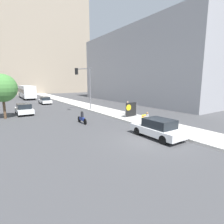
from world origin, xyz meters
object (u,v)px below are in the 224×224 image
Objects in this scene: pedestrian_behind at (128,108)px; street_tree_near_curb at (2,88)px; car_on_road_nearest at (24,109)px; motorcycle_on_road at (82,118)px; seated_protester at (147,118)px; protest_banner at (131,109)px; parked_car_curbside at (158,128)px; car_on_road_midblock at (45,100)px; city_bus_on_road at (26,91)px; traffic_light_pole at (85,81)px.

street_tree_near_curb is at bearing 34.58° from pedestrian_behind.
car_on_road_nearest is 9.84m from motorcycle_on_road.
car_on_road_nearest is (-9.03, 13.36, -0.08)m from seated_protester.
protest_banner is 0.42× the size of parked_car_curbside.
city_bus_on_road is at bearing 94.96° from car_on_road_midblock.
car_on_road_nearest is 4.03m from street_tree_near_curb.
city_bus_on_road is (-6.33, 33.35, 0.82)m from protest_banner.
city_bus_on_road is at bearing 100.75° from protest_banner.
seated_protester is 16.12m from car_on_road_nearest.
seated_protester is 0.28× the size of car_on_road_nearest.
traffic_light_pole reaches higher than seated_protester.
seated_protester is 0.23× the size of street_tree_near_curb.
motorcycle_on_road is 0.40× the size of street_tree_near_curb.
car_on_road_nearest reaches higher than car_on_road_midblock.
street_tree_near_curb is at bearing 127.47° from seated_protester.
protest_banner is 0.34× the size of street_tree_near_curb.
city_bus_on_road is 26.25m from street_tree_near_curb.
car_on_road_midblock is (-4.13, 23.18, -0.11)m from seated_protester.
motorcycle_on_road is at bearing -89.10° from city_bus_on_road.
seated_protester is 0.10× the size of city_bus_on_road.
parked_car_curbside is 17.86m from car_on_road_nearest.
city_bus_on_road reaches higher than motorcycle_on_road.
protest_banner is at bearing -79.25° from city_bus_on_road.
traffic_light_pole is 3.02× the size of motorcycle_on_road.
car_on_road_midblock is 18.73m from motorcycle_on_road.
motorcycle_on_road is at bearing 65.60° from pedestrian_behind.
car_on_road_nearest is (-7.09, 16.39, -0.02)m from parked_car_curbside.
street_tree_near_curb reaches higher than city_bus_on_road.
protest_banner is 7.33m from parked_car_curbside.
protest_banner is 0.86× the size of motorcycle_on_road.
car_on_road_nearest is at bearing 39.46° from street_tree_near_curb.
seated_protester is 16.34m from street_tree_near_curb.
parked_car_curbside is at bearing 129.20° from pedestrian_behind.
car_on_road_nearest is at bearing 23.16° from pedestrian_behind.
street_tree_near_curb reaches higher than parked_car_curbside.
car_on_road_nearest is 0.82× the size of street_tree_near_curb.
pedestrian_behind reaches higher than motorcycle_on_road.
seated_protester reaches higher than motorcycle_on_road.
street_tree_near_curb reaches higher than pedestrian_behind.
seated_protester is 0.28× the size of parked_car_curbside.
city_bus_on_road is at bearing 76.91° from street_tree_near_curb.
car_on_road_nearest is at bearing -98.88° from city_bus_on_road.
motorcycle_on_road is (-4.82, 4.47, -0.25)m from seated_protester.
street_tree_near_curb is at bearing -121.47° from car_on_road_midblock.
car_on_road_nearest is at bearing 165.09° from traffic_light_pole.
car_on_road_midblock is (-5.56, 18.36, -0.33)m from pedestrian_behind.
street_tree_near_curb is (-2.24, -1.84, 2.80)m from car_on_road_nearest.
pedestrian_behind is 0.40× the size of car_on_road_midblock.
protest_banner is at bearing -32.56° from street_tree_near_curb.
traffic_light_pole reaches higher than motorcycle_on_road.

